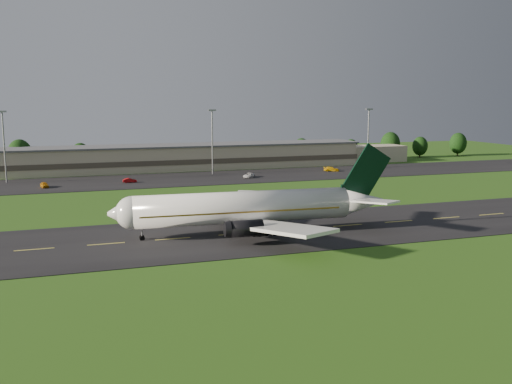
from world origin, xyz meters
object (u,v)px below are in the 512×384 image
object	(u,v)px
terminal	(205,157)
service_vehicle_c	(249,175)
light_mast_west	(4,138)
airliner	(248,208)
light_mast_centre	(212,134)
service_vehicle_a	(44,185)
light_mast_east	(368,131)
service_vehicle_b	(130,180)
service_vehicle_d	(331,169)

from	to	relation	value
terminal	service_vehicle_c	bearing A→B (deg)	-75.61
light_mast_west	service_vehicle_c	xyz separation A→B (m)	(68.43, -11.20, -11.96)
airliner	terminal	bearing A→B (deg)	84.51
light_mast_west	light_mast_centre	size ratio (longest dim) A/B	1.00
terminal	service_vehicle_a	world-z (taller)	terminal
terminal	light_mast_east	world-z (taller)	light_mast_east
terminal	service_vehicle_b	distance (m)	39.20
light_mast_east	service_vehicle_c	size ratio (longest dim) A/B	4.15
service_vehicle_a	service_vehicle_b	size ratio (longest dim) A/B	1.12
service_vehicle_c	service_vehicle_d	bearing A→B (deg)	48.16
service_vehicle_b	airliner	bearing A→B (deg)	-169.02
terminal	light_mast_centre	world-z (taller)	light_mast_centre
light_mast_centre	service_vehicle_b	xyz separation A→B (m)	(-26.89, -10.76, -12.00)
terminal	light_mast_east	xyz separation A→B (m)	(53.60, -16.18, 8.75)
terminal	service_vehicle_d	bearing A→B (deg)	-30.20
light_mast_centre	service_vehicle_c	distance (m)	18.42
light_mast_east	service_vehicle_b	distance (m)	83.46
light_mast_centre	service_vehicle_b	distance (m)	31.35
light_mast_centre	light_mast_west	bearing A→B (deg)	180.00
airliner	service_vehicle_d	bearing A→B (deg)	58.35
light_mast_west	service_vehicle_b	xyz separation A→B (m)	(33.11, -10.76, -12.00)
airliner	light_mast_centre	world-z (taller)	light_mast_centre
airliner	service_vehicle_c	world-z (taller)	airliner
service_vehicle_b	service_vehicle_d	world-z (taller)	service_vehicle_d
light_mast_east	service_vehicle_b	world-z (taller)	light_mast_east
light_mast_east	service_vehicle_d	size ratio (longest dim) A/B	4.00
terminal	service_vehicle_c	distance (m)	28.45
service_vehicle_c	service_vehicle_b	bearing A→B (deg)	-143.23
light_mast_west	light_mast_east	bearing A→B (deg)	0.00
light_mast_centre	light_mast_east	world-z (taller)	same
light_mast_centre	service_vehicle_a	size ratio (longest dim) A/B	4.73
light_mast_centre	terminal	bearing A→B (deg)	85.05
light_mast_west	light_mast_centre	world-z (taller)	same
service_vehicle_a	service_vehicle_d	distance (m)	88.51
light_mast_centre	service_vehicle_c	size ratio (longest dim) A/B	4.15
light_mast_centre	service_vehicle_b	bearing A→B (deg)	-158.19
service_vehicle_b	service_vehicle_d	bearing A→B (deg)	-85.20
light_mast_east	airliner	bearing A→B (deg)	-130.64
terminal	service_vehicle_c	size ratio (longest dim) A/B	29.55
airliner	service_vehicle_c	bearing A→B (deg)	75.61
terminal	light_mast_west	world-z (taller)	light_mast_west
light_mast_west	service_vehicle_d	bearing A→B (deg)	-3.19
terminal	light_mast_east	distance (m)	56.67
terminal	light_mast_centre	bearing A→B (deg)	-94.95
terminal	light_mast_west	size ratio (longest dim) A/B	7.13
light_mast_west	service_vehicle_b	size ratio (longest dim) A/B	5.29
service_vehicle_a	light_mast_centre	bearing A→B (deg)	2.69
service_vehicle_b	light_mast_centre	bearing A→B (deg)	-67.98
light_mast_east	service_vehicle_b	xyz separation A→B (m)	(-81.89, -10.76, -12.00)
terminal	service_vehicle_d	xyz separation A→B (m)	(37.26, -21.68, -3.15)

